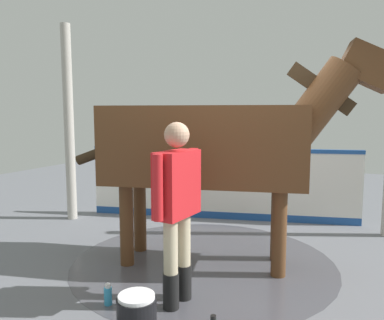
{
  "coord_description": "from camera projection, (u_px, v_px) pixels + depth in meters",
  "views": [
    {
      "loc": [
        1.55,
        -4.22,
        1.78
      ],
      "look_at": [
        -0.07,
        -0.65,
        1.29
      ],
      "focal_mm": 35.96,
      "sensor_mm": 36.0,
      "label": 1
    }
  ],
  "objects": [
    {
      "name": "ground_plane",
      "position": [
        219.0,
        260.0,
        4.67
      ],
      "size": [
        16.0,
        16.0,
        0.02
      ],
      "primitive_type": "cube",
      "color": "slate"
    },
    {
      "name": "wet_patch",
      "position": [
        203.0,
        261.0,
        4.61
      ],
      "size": [
        3.11,
        3.11,
        0.0
      ],
      "primitive_type": "cylinder",
      "color": "#4C4C54",
      "rests_on": "ground"
    },
    {
      "name": "barrier_wall",
      "position": [
        221.0,
        186.0,
        6.42
      ],
      "size": [
        4.34,
        1.14,
        1.2
      ],
      "color": "white",
      "rests_on": "ground"
    },
    {
      "name": "roof_post_far",
      "position": [
        69.0,
        124.0,
        6.29
      ],
      "size": [
        0.16,
        0.16,
        3.18
      ],
      "primitive_type": "cylinder",
      "color": "#B7B2A8",
      "rests_on": "ground"
    },
    {
      "name": "horse",
      "position": [
        215.0,
        144.0,
        4.41
      ],
      "size": [
        3.6,
        1.4,
        2.53
      ],
      "rotation": [
        0.0,
        0.0,
        0.24
      ],
      "color": "brown",
      "rests_on": "ground"
    },
    {
      "name": "handler",
      "position": [
        177.0,
        201.0,
        3.48
      ],
      "size": [
        0.27,
        0.68,
        1.7
      ],
      "rotation": [
        0.0,
        0.0,
        3.03
      ],
      "color": "black",
      "rests_on": "ground"
    },
    {
      "name": "wash_bucket",
      "position": [
        137.0,
        316.0,
        3.04
      ],
      "size": [
        0.32,
        0.32,
        0.35
      ],
      "color": "black",
      "rests_on": "ground"
    },
    {
      "name": "bottle_shampoo",
      "position": [
        108.0,
        295.0,
        3.57
      ],
      "size": [
        0.07,
        0.07,
        0.2
      ],
      "color": "#3399CC",
      "rests_on": "ground"
    }
  ]
}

